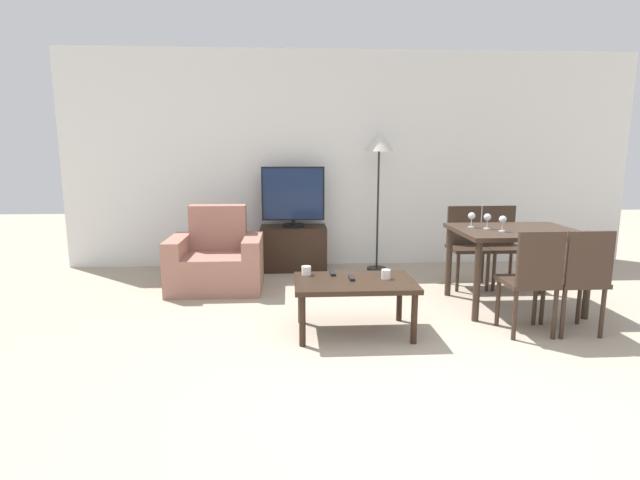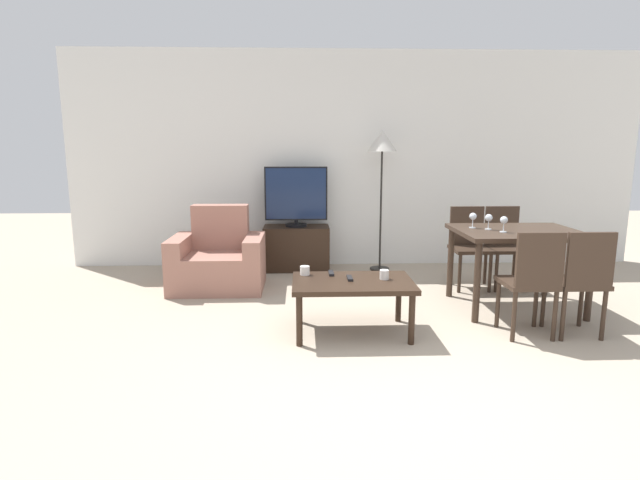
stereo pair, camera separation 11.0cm
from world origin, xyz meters
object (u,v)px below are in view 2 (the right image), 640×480
at_px(dining_chair_near_right, 581,278).
at_px(remote_secondary, 331,273).
at_px(armchair, 218,261).
at_px(dining_table, 517,240).
at_px(cup_colored_far, 305,270).
at_px(floor_lamp, 382,148).
at_px(remote_primary, 350,278).
at_px(tv, 296,196).
at_px(dining_chair_near, 532,278).
at_px(wine_glass_center, 473,217).
at_px(cup_white_near, 384,275).
at_px(dining_chair_far, 504,242).
at_px(coffee_table, 353,287).
at_px(wine_glass_right, 489,219).
at_px(wine_glass_left, 504,221).
at_px(tv_stand, 296,248).
at_px(dining_chair_far_left, 469,243).

relative_size(dining_chair_near_right, remote_secondary, 5.82).
distance_m(armchair, dining_table, 3.05).
bearing_deg(cup_colored_far, floor_lamp, 64.15).
bearing_deg(remote_primary, tv, 101.87).
height_order(dining_chair_near, floor_lamp, floor_lamp).
bearing_deg(dining_chair_near, tv, 128.41).
relative_size(tv, wine_glass_center, 5.26).
bearing_deg(cup_white_near, dining_table, 23.02).
distance_m(armchair, cup_colored_far, 1.54).
relative_size(dining_chair_far, remote_primary, 5.82).
relative_size(remote_secondary, wine_glass_center, 1.03).
height_order(coffee_table, remote_primary, remote_primary).
xyz_separation_m(dining_table, dining_chair_near, (-0.20, -0.76, -0.16)).
distance_m(cup_colored_far, wine_glass_right, 1.81).
relative_size(dining_chair_far, wine_glass_left, 5.98).
relative_size(armchair, remote_secondary, 6.50).
relative_size(floor_lamp, wine_glass_right, 11.75).
bearing_deg(cup_white_near, armchair, 138.91).
relative_size(tv_stand, remote_secondary, 5.39).
distance_m(dining_table, wine_glass_right, 0.34).
xyz_separation_m(dining_chair_far, cup_white_near, (-1.53, -1.32, -0.01)).
xyz_separation_m(dining_chair_near, wine_glass_left, (0.01, 0.63, 0.36)).
distance_m(dining_chair_far_left, wine_glass_center, 0.75).
height_order(tv_stand, cup_white_near, tv_stand).
bearing_deg(remote_secondary, dining_chair_near, -13.06).
distance_m(dining_chair_near_right, wine_glass_right, 0.98).
relative_size(dining_chair_near, wine_glass_left, 5.98).
bearing_deg(dining_chair_far_left, cup_colored_far, -147.07).
xyz_separation_m(tv, dining_chair_far, (2.27, -0.86, -0.43)).
height_order(dining_table, remote_primary, dining_table).
height_order(dining_chair_near, cup_white_near, dining_chair_near).
height_order(coffee_table, dining_chair_far, dining_chair_far).
height_order(tv_stand, dining_table, dining_table).
distance_m(remote_secondary, wine_glass_center, 1.53).
distance_m(dining_chair_far_left, wine_glass_right, 0.81).
bearing_deg(dining_chair_far, cup_white_near, -139.19).
distance_m(wine_glass_left, wine_glass_center, 0.32).
height_order(dining_chair_far_left, wine_glass_right, wine_glass_right).
height_order(dining_chair_near, remote_primary, dining_chair_near).
relative_size(tv, floor_lamp, 0.45).
relative_size(armchair, remote_primary, 6.50).
bearing_deg(floor_lamp, armchair, -158.44).
distance_m(remote_secondary, wine_glass_right, 1.60).
xyz_separation_m(remote_primary, cup_colored_far, (-0.37, 0.16, 0.03)).
height_order(tv_stand, coffee_table, tv_stand).
height_order(dining_chair_far, wine_glass_left, wine_glass_left).
xyz_separation_m(dining_table, remote_primary, (-1.62, -0.56, -0.20)).
relative_size(dining_table, floor_lamp, 0.65).
height_order(floor_lamp, wine_glass_left, floor_lamp).
distance_m(coffee_table, dining_chair_near, 1.42).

